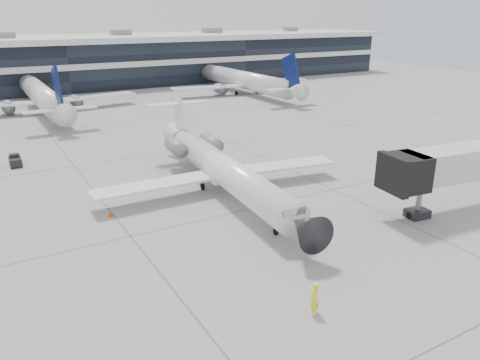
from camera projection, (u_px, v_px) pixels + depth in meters
ground at (244, 210)px, 40.25m from camera, size 220.00×220.00×0.00m
terminal at (59, 65)px, 105.39m from camera, size 170.00×22.00×10.00m
bg_jet_center at (44, 111)px, 81.29m from camera, size 32.00×40.00×9.60m
bg_jet_right at (242, 93)px, 100.19m from camera, size 32.00×40.00×9.60m
regional_jet at (221, 167)px, 43.85m from camera, size 24.22×30.26×6.98m
ramp_worker at (314, 299)px, 26.05m from camera, size 0.85×0.71×2.00m
traffic_cone at (110, 213)px, 38.97m from camera, size 0.49×0.49×0.58m
far_tug at (15, 161)px, 51.81m from camera, size 1.22×2.06×1.31m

